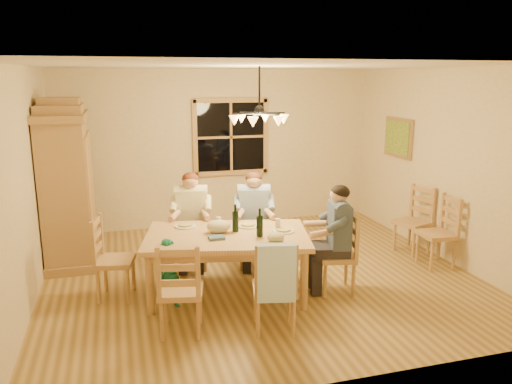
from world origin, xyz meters
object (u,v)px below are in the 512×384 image
object	(u,v)px
chair_spare_front	(436,245)
dining_table	(227,242)
chair_near_left	(181,305)
child	(170,274)
wine_bottle_a	(235,218)
chair_end_right	(336,268)
chandelier	(259,118)
chair_spare_back	(412,232)
chair_near_right	(274,302)
adult_plaid_man	(254,207)
adult_slate_man	(338,225)
chair_far_left	(192,246)
chair_far_right	(254,245)
chair_end_left	(116,273)
wine_bottle_b	(260,223)
adult_woman	(191,208)
armoire	(68,188)

from	to	relation	value
chair_spare_front	dining_table	bearing A→B (deg)	95.21
chair_near_left	child	world-z (taller)	chair_near_left
wine_bottle_a	dining_table	bearing A→B (deg)	-147.87
chair_end_right	dining_table	bearing A→B (deg)	90.00
chandelier	chair_spare_front	xyz separation A→B (m)	(2.45, -0.36, -1.77)
chair_spare_front	chair_spare_back	bearing A→B (deg)	2.82
dining_table	chair_near_right	world-z (taller)	chair_near_right
adult_plaid_man	chair_spare_back	bearing A→B (deg)	-169.77
chair_near_left	adult_slate_man	size ratio (longest dim) A/B	1.13
chair_far_left	chair_spare_front	size ratio (longest dim) A/B	1.00
chair_near_left	chair_spare_front	world-z (taller)	same
dining_table	wine_bottle_a	distance (m)	0.30
wine_bottle_a	child	distance (m)	1.01
dining_table	chair_spare_front	distance (m)	3.01
chandelier	chair_far_right	distance (m)	1.80
dining_table	chair_near_left	bearing A→B (deg)	-130.16
chair_far_right	wine_bottle_a	distance (m)	1.05
adult_slate_man	wine_bottle_a	distance (m)	1.23
chair_far_left	chair_end_left	distance (m)	1.24
chair_end_right	adult_slate_man	world-z (taller)	adult_slate_man
child	chair_spare_front	bearing A→B (deg)	-18.45
wine_bottle_b	child	size ratio (longest dim) A/B	0.40
adult_woman	child	size ratio (longest dim) A/B	1.07
adult_slate_man	wine_bottle_a	bearing A→B (deg)	85.27
chair_spare_back	adult_slate_man	bearing A→B (deg)	102.71
wine_bottle_a	child	bearing A→B (deg)	-162.32
chair_end_right	chair_spare_back	world-z (taller)	same
chair_far_right	chair_far_left	bearing A→B (deg)	0.00
chair_far_right	adult_plaid_man	xyz separation A→B (m)	(-0.00, -0.00, 0.54)
chair_far_right	chair_near_left	size ratio (longest dim) A/B	1.00
armoire	wine_bottle_a	bearing A→B (deg)	-40.07
chair_near_left	dining_table	bearing A→B (deg)	62.10
chair_far_right	adult_slate_man	bearing A→B (deg)	136.64
chair_far_left	chair_far_right	distance (m)	0.85
chair_far_right	wine_bottle_a	size ratio (longest dim) A/B	3.00
adult_woman	wine_bottle_b	size ratio (longest dim) A/B	2.65
adult_plaid_man	adult_woman	bearing A→B (deg)	0.00
chair_far_right	wine_bottle_b	size ratio (longest dim) A/B	3.00
adult_slate_man	wine_bottle_a	size ratio (longest dim) A/B	2.65
chair_end_left	wine_bottle_a	world-z (taller)	wine_bottle_a
adult_woman	chair_far_right	bearing A→B (deg)	-180.00
adult_plaid_man	adult_slate_man	distance (m)	1.31
chair_far_right	wine_bottle_b	bearing A→B (deg)	90.57
armoire	adult_slate_man	distance (m)	3.79
wine_bottle_a	child	xyz separation A→B (m)	(-0.82, -0.26, -0.52)
child	chair_end_left	bearing A→B (deg)	118.40
chair_near_left	chair_spare_back	world-z (taller)	same
chair_end_right	adult_slate_man	xyz separation A→B (m)	(-0.00, -0.00, 0.54)
chair_near_left	chair_end_left	size ratio (longest dim) A/B	1.00
wine_bottle_a	adult_woman	bearing A→B (deg)	113.70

